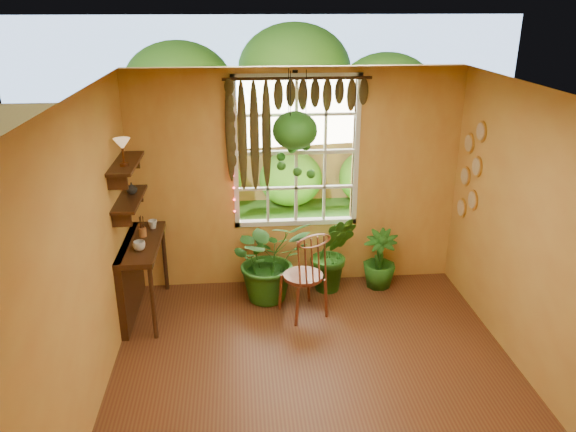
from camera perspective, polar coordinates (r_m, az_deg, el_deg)
The scene contains 23 objects.
floor at distance 5.48m, azimuth 3.34°, elevation -17.38°, with size 4.50×4.50×0.00m, color brown.
ceiling at distance 4.35m, azimuth 4.10°, elevation 11.71°, with size 4.50×4.50×0.00m, color silver.
wall_back at distance 6.84m, azimuth 0.85°, elevation 3.61°, with size 4.00×4.00×0.00m, color gold.
wall_left at distance 4.89m, azimuth -20.29°, elevation -5.19°, with size 4.50×4.50×0.00m, color gold.
wall_right at distance 5.42m, azimuth 25.11°, elevation -3.30°, with size 4.50×4.50×0.00m, color gold.
window at distance 6.77m, azimuth 0.84°, elevation 6.51°, with size 1.52×0.10×1.86m.
valance_vine at distance 6.52m, azimuth 0.22°, elevation 11.14°, with size 1.70×0.12×1.10m.
string_lights at distance 6.63m, azimuth -5.66°, elevation 6.55°, with size 0.03×0.03×1.54m, color #FF2633, non-canonical shape.
wall_plates at distance 6.84m, azimuth 18.05°, elevation 4.32°, with size 0.04×0.32×1.10m, color #FFF1D0, non-canonical shape.
counter_ledge at distance 6.61m, azimuth -15.35°, elevation -5.29°, with size 0.40×1.20×0.90m.
shelf_lower at distance 6.28m, azimuth -15.78°, elevation 1.67°, with size 0.25×0.90×0.04m, color #3A1C0F.
shelf_upper at distance 6.17m, azimuth -16.14°, elevation 5.17°, with size 0.25×0.90×0.04m, color #3A1C0F.
backyard at distance 11.35m, azimuth -0.40°, elevation 10.33°, with size 14.00×10.00×12.00m.
windsor_chair at distance 6.43m, azimuth 1.70°, elevation -7.24°, with size 0.60×0.61×1.22m.
potted_plant_left at distance 6.71m, azimuth -1.91°, elevation -4.33°, with size 0.95×0.82×1.05m, color #1F5115.
potted_plant_mid at distance 6.92m, azimuth 4.56°, elevation -3.81°, with size 0.55×0.44×1.00m, color #1F5115.
potted_plant_right at distance 7.13m, azimuth 9.27°, elevation -4.35°, with size 0.42×0.42×0.75m, color #1F5115.
hanging_basket at distance 6.41m, azimuth 0.70°, elevation 8.20°, with size 0.51×0.51×1.24m.
cup_a at distance 6.20m, azimuth -14.88°, elevation -2.95°, with size 0.13×0.13×0.10m, color silver.
cup_b at distance 6.76m, azimuth -13.58°, elevation -0.83°, with size 0.11×0.11×0.10m, color beige.
brush_jar at distance 6.53m, azimuth -14.60°, elevation -1.03°, with size 0.08×0.08×0.31m.
shelf_vase at distance 6.38m, azimuth -15.60°, elevation 2.75°, with size 0.12×0.12×0.12m, color #B2AD99.
tiffany_lamp at distance 5.95m, azimuth -16.49°, elevation 6.86°, with size 0.17×0.17×0.29m.
Camera 1 is at (-0.69, -4.23, 3.41)m, focal length 35.00 mm.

